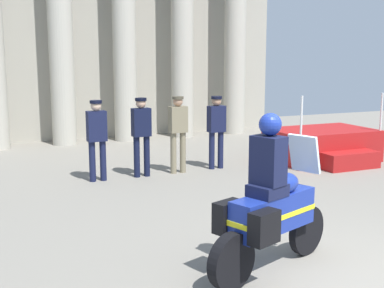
# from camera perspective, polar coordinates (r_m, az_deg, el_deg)

# --- Properties ---
(colonnade_backdrop) EXTENTS (10.62, 1.54, 7.21)m
(colonnade_backdrop) POSITION_cam_1_polar(r_m,az_deg,el_deg) (15.84, -8.18, 14.59)
(colonnade_backdrop) COLOR #A49F91
(colonnade_backdrop) RESTS_ON ground_plane
(reviewing_stand) EXTENTS (2.44, 2.13, 1.66)m
(reviewing_stand) POSITION_cam_1_polar(r_m,az_deg,el_deg) (12.76, 14.52, -0.18)
(reviewing_stand) COLOR #A51919
(reviewing_stand) RESTS_ON ground_plane
(officer_in_row_0) EXTENTS (0.39, 0.24, 1.65)m
(officer_in_row_0) POSITION_cam_1_polar(r_m,az_deg,el_deg) (10.41, -10.62, 1.11)
(officer_in_row_0) COLOR #141938
(officer_in_row_0) RESTS_ON ground_plane
(officer_in_row_1) EXTENTS (0.39, 0.24, 1.67)m
(officer_in_row_1) POSITION_cam_1_polar(r_m,az_deg,el_deg) (10.66, -5.70, 1.51)
(officer_in_row_1) COLOR black
(officer_in_row_1) RESTS_ON ground_plane
(officer_in_row_2) EXTENTS (0.39, 0.24, 1.67)m
(officer_in_row_2) POSITION_cam_1_polar(r_m,az_deg,el_deg) (10.95, -1.58, 1.80)
(officer_in_row_2) COLOR #7A7056
(officer_in_row_2) RESTS_ON ground_plane
(officer_in_row_3) EXTENTS (0.39, 0.24, 1.64)m
(officer_in_row_3) POSITION_cam_1_polar(r_m,az_deg,el_deg) (11.39, 2.75, 2.00)
(officer_in_row_3) COLOR #141938
(officer_in_row_3) RESTS_ON ground_plane
(motorcycle_with_rider) EXTENTS (2.00, 1.00, 1.90)m
(motorcycle_with_rider) POSITION_cam_1_polar(r_m,az_deg,el_deg) (6.01, 8.69, -7.03)
(motorcycle_with_rider) COLOR black
(motorcycle_with_rider) RESTS_ON ground_plane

